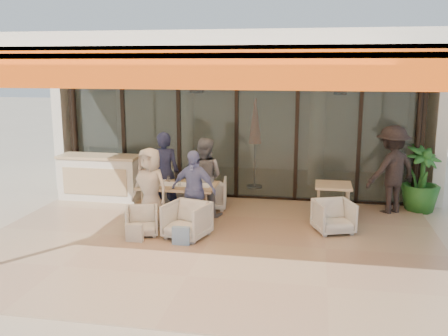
# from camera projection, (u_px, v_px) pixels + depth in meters

# --- Properties ---
(ground) EXTENTS (70.00, 70.00, 0.00)m
(ground) POSITION_uv_depth(u_px,v_px,m) (209.00, 242.00, 8.72)
(ground) COLOR #C6B293
(ground) RESTS_ON ground
(terrace_floor) EXTENTS (8.00, 6.00, 0.01)m
(terrace_floor) POSITION_uv_depth(u_px,v_px,m) (209.00, 242.00, 8.72)
(terrace_floor) COLOR tan
(terrace_floor) RESTS_ON ground
(terrace_structure) EXTENTS (8.00, 6.00, 3.40)m
(terrace_structure) POSITION_uv_depth(u_px,v_px,m) (204.00, 51.00, 7.80)
(terrace_structure) COLOR silver
(terrace_structure) RESTS_ON ground
(glass_storefront) EXTENTS (8.08, 0.10, 3.20)m
(glass_storefront) POSITION_uv_depth(u_px,v_px,m) (237.00, 130.00, 11.28)
(glass_storefront) COLOR #9EADA3
(glass_storefront) RESTS_ON ground
(interior_block) EXTENTS (9.05, 3.62, 3.52)m
(interior_block) POSITION_uv_depth(u_px,v_px,m) (251.00, 96.00, 13.38)
(interior_block) COLOR silver
(interior_block) RESTS_ON ground
(host_counter) EXTENTS (1.85, 0.65, 1.04)m
(host_counter) POSITION_uv_depth(u_px,v_px,m) (100.00, 177.00, 11.36)
(host_counter) COLOR silver
(host_counter) RESTS_ON ground
(dining_table) EXTENTS (1.50, 0.90, 0.93)m
(dining_table) POSITION_uv_depth(u_px,v_px,m) (178.00, 187.00, 9.79)
(dining_table) COLOR tan
(dining_table) RESTS_ON ground
(chair_far_left) EXTENTS (0.73, 0.70, 0.61)m
(chair_far_left) POSITION_uv_depth(u_px,v_px,m) (172.00, 193.00, 10.85)
(chair_far_left) COLOR silver
(chair_far_left) RESTS_ON ground
(chair_far_right) EXTENTS (0.81, 0.77, 0.74)m
(chair_far_right) POSITION_uv_depth(u_px,v_px,m) (209.00, 192.00, 10.69)
(chair_far_right) COLOR silver
(chair_far_right) RESTS_ON ground
(chair_near_left) EXTENTS (0.70, 0.68, 0.58)m
(chair_near_left) POSITION_uv_depth(u_px,v_px,m) (142.00, 220.00, 9.03)
(chair_near_left) COLOR silver
(chair_near_left) RESTS_ON ground
(chair_near_right) EXTENTS (0.85, 0.82, 0.72)m
(chair_near_right) POSITION_uv_depth(u_px,v_px,m) (187.00, 219.00, 8.86)
(chair_near_right) COLOR silver
(chair_near_right) RESTS_ON ground
(diner_navy) EXTENTS (0.67, 0.49, 1.72)m
(diner_navy) POSITION_uv_depth(u_px,v_px,m) (164.00, 173.00, 10.26)
(diner_navy) COLOR #171932
(diner_navy) RESTS_ON ground
(diner_grey) EXTENTS (0.85, 0.70, 1.62)m
(diner_grey) POSITION_uv_depth(u_px,v_px,m) (204.00, 177.00, 10.12)
(diner_grey) COLOR #5D5D62
(diner_grey) RESTS_ON ground
(diner_cream) EXTENTS (0.86, 0.68, 1.53)m
(diner_cream) POSITION_uv_depth(u_px,v_px,m) (150.00, 188.00, 9.41)
(diner_cream) COLOR beige
(diner_cream) RESTS_ON ground
(diner_periwinkle) EXTENTS (0.94, 0.53, 1.51)m
(diner_periwinkle) POSITION_uv_depth(u_px,v_px,m) (193.00, 190.00, 9.26)
(diner_periwinkle) COLOR #6C76B4
(diner_periwinkle) RESTS_ON ground
(tote_bag_cream) EXTENTS (0.30, 0.10, 0.34)m
(tote_bag_cream) POSITION_uv_depth(u_px,v_px,m) (134.00, 233.00, 8.67)
(tote_bag_cream) COLOR silver
(tote_bag_cream) RESTS_ON ground
(tote_bag_blue) EXTENTS (0.30, 0.10, 0.34)m
(tote_bag_blue) POSITION_uv_depth(u_px,v_px,m) (181.00, 236.00, 8.52)
(tote_bag_blue) COLOR #99BFD8
(tote_bag_blue) RESTS_ON ground
(side_table) EXTENTS (0.70, 0.70, 0.74)m
(side_table) POSITION_uv_depth(u_px,v_px,m) (333.00, 189.00, 9.81)
(side_table) COLOR tan
(side_table) RESTS_ON ground
(side_chair) EXTENTS (0.83, 0.81, 0.68)m
(side_chair) POSITION_uv_depth(u_px,v_px,m) (334.00, 215.00, 9.15)
(side_chair) COLOR silver
(side_chair) RESTS_ON ground
(standing_woman) EXTENTS (1.36, 1.25, 1.84)m
(standing_woman) POSITION_uv_depth(u_px,v_px,m) (392.00, 170.00, 10.27)
(standing_woman) COLOR black
(standing_woman) RESTS_ON ground
(potted_palm) EXTENTS (1.10, 1.10, 1.41)m
(potted_palm) POSITION_uv_depth(u_px,v_px,m) (421.00, 179.00, 10.44)
(potted_palm) COLOR #1E5919
(potted_palm) RESTS_ON ground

